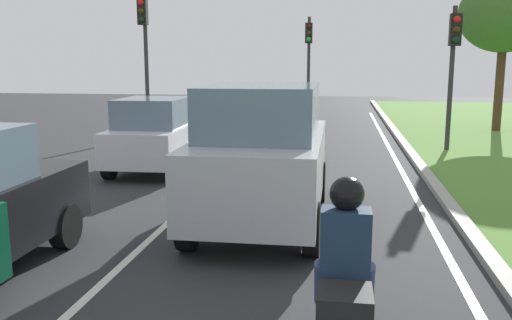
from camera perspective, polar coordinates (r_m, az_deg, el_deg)
ground_plane at (r=13.56m, az=-0.17°, el=-1.00°), size 60.00×60.00×0.00m
lane_line_center at (r=13.68m, az=-3.07°, el=-0.90°), size 0.12×32.00×0.01m
lane_line_right_edge at (r=13.48m, az=15.12°, el=-1.41°), size 0.12×32.00×0.01m
curb_right at (r=13.53m, az=17.24°, el=-1.23°), size 0.24×48.00×0.12m
car_suv_ahead at (r=8.90m, az=0.76°, el=0.71°), size 2.00×4.52×2.28m
car_hatchback_far at (r=13.63m, az=-10.37°, el=2.65°), size 1.83×3.75×1.78m
motorcycle at (r=4.72m, az=9.10°, el=-15.87°), size 0.40×1.90×1.01m
rider_person at (r=4.53m, az=9.32°, el=-8.54°), size 0.50×0.40×1.16m
traffic_light_near_right at (r=16.92m, az=19.90°, el=10.38°), size 0.32×0.50×4.21m
traffic_light_overhead_left at (r=19.76m, az=-11.57°, el=12.28°), size 0.32×0.50×5.14m
traffic_light_far_median at (r=25.33m, az=5.52°, el=11.27°), size 0.32×0.50×4.64m
tree_roadside_far at (r=22.67m, az=24.54°, el=13.64°), size 3.31×3.31×5.78m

